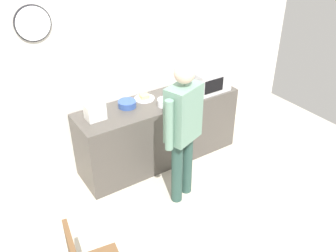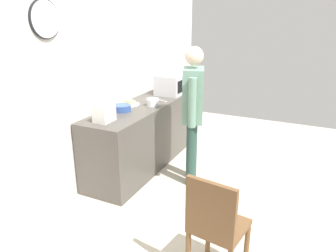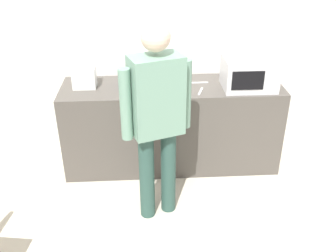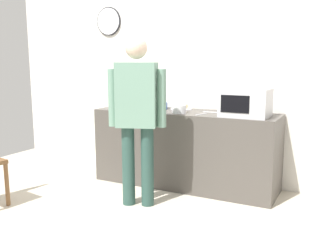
{
  "view_description": "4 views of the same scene",
  "coord_description": "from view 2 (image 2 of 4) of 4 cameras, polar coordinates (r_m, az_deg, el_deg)",
  "views": [
    {
      "loc": [
        -2.03,
        -2.28,
        3.04
      ],
      "look_at": [
        0.07,
        0.91,
        0.7
      ],
      "focal_mm": 38.65,
      "sensor_mm": 36.0,
      "label": 1
    },
    {
      "loc": [
        -3.56,
        -0.91,
        2.05
      ],
      "look_at": [
        -0.11,
        0.73,
        0.73
      ],
      "focal_mm": 34.19,
      "sensor_mm": 36.0,
      "label": 2
    },
    {
      "loc": [
        -0.13,
        -2.28,
        2.36
      ],
      "look_at": [
        0.07,
        0.89,
        0.63
      ],
      "focal_mm": 40.98,
      "sensor_mm": 36.0,
      "label": 3
    },
    {
      "loc": [
        1.89,
        -2.74,
        1.47
      ],
      "look_at": [
        0.09,
        0.84,
        0.78
      ],
      "focal_mm": 39.68,
      "sensor_mm": 36.0,
      "label": 4
    }
  ],
  "objects": [
    {
      "name": "salad_bowl",
      "position": [
        4.32,
        -2.76,
        4.27
      ],
      "size": [
        0.16,
        0.16,
        0.1
      ],
      "primitive_type": "cylinder",
      "color": "white",
      "rests_on": "kitchen_counter"
    },
    {
      "name": "kitchen_counter",
      "position": [
        4.55,
        -4.25,
        -1.57
      ],
      "size": [
        2.19,
        0.62,
        0.9
      ],
      "primitive_type": "cube",
      "color": "#4C4742",
      "rests_on": "ground_plane"
    },
    {
      "name": "fork_utensil",
      "position": [
        4.56,
        -1.0,
        4.52
      ],
      "size": [
        0.07,
        0.17,
        0.01
      ],
      "primitive_type": "cube",
      "rotation": [
        0.0,
        0.0,
        1.24
      ],
      "color": "silver",
      "rests_on": "kitchen_counter"
    },
    {
      "name": "cereal_bowl",
      "position": [
        4.11,
        -8.21,
        3.21
      ],
      "size": [
        0.23,
        0.23,
        0.08
      ],
      "primitive_type": "cylinder",
      "color": "#33519E",
      "rests_on": "kitchen_counter"
    },
    {
      "name": "microwave",
      "position": [
        4.97,
        0.7,
        7.48
      ],
      "size": [
        0.5,
        0.39,
        0.3
      ],
      "color": "silver",
      "rests_on": "kitchen_counter"
    },
    {
      "name": "person_standing",
      "position": [
        3.9,
        4.45,
        3.45
      ],
      "size": [
        0.56,
        0.36,
        1.72
      ],
      "color": "#294841",
      "rests_on": "ground_plane"
    },
    {
      "name": "back_wall",
      "position": [
        4.41,
        -9.73,
        9.08
      ],
      "size": [
        5.4,
        0.13,
        2.6
      ],
      "color": "silver",
      "rests_on": "ground_plane"
    },
    {
      "name": "spoon_utensil",
      "position": [
        4.68,
        -3.31,
        4.86
      ],
      "size": [
        0.17,
        0.02,
        0.01
      ],
      "primitive_type": "cube",
      "rotation": [
        0.0,
        0.0,
        0.02
      ],
      "color": "silver",
      "rests_on": "kitchen_counter"
    },
    {
      "name": "ground_plane",
      "position": [
        4.21,
        9.87,
        -10.39
      ],
      "size": [
        6.0,
        6.0,
        0.0
      ],
      "primitive_type": "plane",
      "color": "beige"
    },
    {
      "name": "toaster",
      "position": [
        3.72,
        -11.32,
        2.27
      ],
      "size": [
        0.22,
        0.18,
        0.2
      ],
      "primitive_type": "cube",
      "color": "silver",
      "rests_on": "kitchen_counter"
    },
    {
      "name": "sandwich_plate",
      "position": [
        4.38,
        -6.86,
        3.98
      ],
      "size": [
        0.26,
        0.26,
        0.07
      ],
      "color": "white",
      "rests_on": "kitchen_counter"
    },
    {
      "name": "wooden_chair",
      "position": [
        2.61,
        8.45,
        -17.03
      ],
      "size": [
        0.46,
        0.46,
        0.94
      ],
      "color": "brown",
      "rests_on": "ground_plane"
    }
  ]
}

